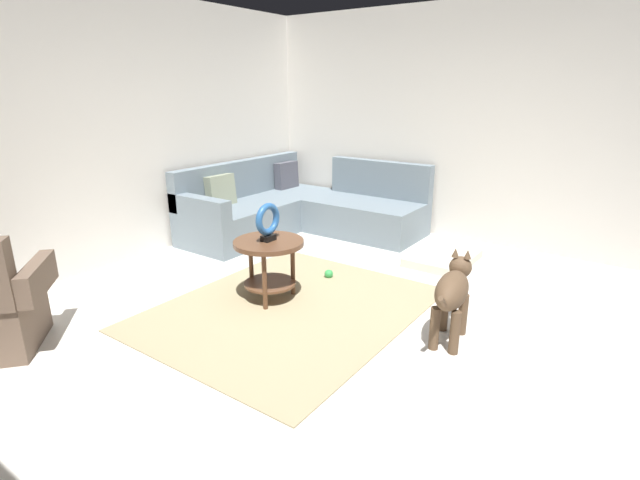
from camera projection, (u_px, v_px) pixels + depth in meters
name	position (u px, v px, depth m)	size (l,w,h in m)	color
ground_plane	(351.00, 347.00, 3.56)	(6.00, 6.00, 0.10)	silver
wall_back	(101.00, 133.00, 4.74)	(6.00, 0.12, 2.70)	silver
wall_right	(491.00, 127.00, 5.41)	(0.12, 6.00, 2.70)	silver
area_rug	(290.00, 308.00, 4.04)	(2.30, 1.90, 0.01)	tan
sectional_couch	(298.00, 210.00, 6.11)	(2.20, 2.25, 0.88)	slate
side_table	(269.00, 254.00, 4.11)	(0.60, 0.60, 0.54)	brown
torus_sculpture	(268.00, 221.00, 4.02)	(0.28, 0.08, 0.33)	black
dog_bed_mat	(443.00, 258.00, 5.11)	(0.80, 0.60, 0.09)	beige
dog	(453.00, 291.00, 3.46)	(0.84, 0.30, 0.63)	brown
dog_toy_ball	(329.00, 274.00, 4.68)	(0.09, 0.09, 0.09)	green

